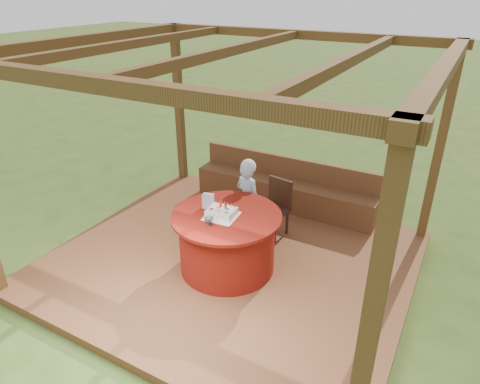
# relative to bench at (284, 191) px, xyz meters

# --- Properties ---
(ground) EXTENTS (60.00, 60.00, 0.00)m
(ground) POSITION_rel_bench_xyz_m (0.00, -1.72, -0.38)
(ground) COLOR #344E1A
(ground) RESTS_ON ground
(deck) EXTENTS (4.50, 4.00, 0.12)m
(deck) POSITION_rel_bench_xyz_m (0.00, -1.72, -0.32)
(deck) COLOR brown
(deck) RESTS_ON ground
(pergola) EXTENTS (4.50, 4.00, 2.72)m
(pergola) POSITION_rel_bench_xyz_m (0.00, -1.72, 2.02)
(pergola) COLOR brown
(pergola) RESTS_ON deck
(bench) EXTENTS (3.00, 0.42, 0.80)m
(bench) POSITION_rel_bench_xyz_m (0.00, 0.00, 0.00)
(bench) COLOR brown
(bench) RESTS_ON deck
(table) EXTENTS (1.35, 1.35, 0.78)m
(table) POSITION_rel_bench_xyz_m (0.06, -1.91, 0.13)
(table) COLOR maroon
(table) RESTS_ON deck
(chair) EXTENTS (0.44, 0.44, 0.83)m
(chair) POSITION_rel_bench_xyz_m (0.23, -0.83, 0.18)
(chair) COLOR #361C11
(chair) RESTS_ON deck
(elderly_woman) EXTENTS (0.48, 0.39, 1.19)m
(elderly_woman) POSITION_rel_bench_xyz_m (-0.07, -1.11, 0.34)
(elderly_woman) COLOR #97C6E0
(elderly_woman) RESTS_ON deck
(birthday_cake) EXTENTS (0.41, 0.41, 0.17)m
(birthday_cake) POSITION_rel_bench_xyz_m (0.03, -1.98, 0.56)
(birthday_cake) COLOR white
(birthday_cake) RESTS_ON table
(gift_bag) EXTENTS (0.15, 0.11, 0.19)m
(gift_bag) POSITION_rel_bench_xyz_m (-0.23, -1.87, 0.61)
(gift_bag) COLOR #E996C5
(gift_bag) RESTS_ON table
(drinking_glass) EXTENTS (0.13, 0.13, 0.10)m
(drinking_glass) POSITION_rel_bench_xyz_m (0.01, -2.22, 0.56)
(drinking_glass) COLOR silver
(drinking_glass) RESTS_ON table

